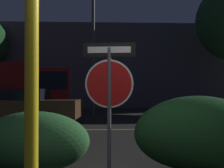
{
  "coord_description": "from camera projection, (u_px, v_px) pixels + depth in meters",
  "views": [
    {
      "loc": [
        -0.64,
        -3.43,
        1.38
      ],
      "look_at": [
        -0.26,
        4.75,
        1.51
      ],
      "focal_mm": 50.0,
      "sensor_mm": 36.0,
      "label": 1
    }
  ],
  "objects": [
    {
      "name": "stop_sign",
      "position": [
        109.0,
        83.0,
        4.88
      ],
      "size": [
        0.82,
        0.13,
        2.1
      ],
      "rotation": [
        0.0,
        0.0,
        -0.12
      ],
      "color": "#4C4C51",
      "rests_on": "ground_plane"
    },
    {
      "name": "hedge_bush_2",
      "position": [
        34.0,
        142.0,
        5.15
      ],
      "size": [
        1.83,
        0.91,
        1.01
      ],
      "primitive_type": "ellipsoid",
      "color": "#2D6633",
      "rests_on": "ground_plane"
    },
    {
      "name": "building_backdrop",
      "position": [
        69.0,
        67.0,
        23.74
      ],
      "size": [
        30.74,
        3.35,
        6.13
      ],
      "primitive_type": "cube",
      "color": "#4C4C56",
      "rests_on": "ground_plane"
    },
    {
      "name": "delivery_truck",
      "position": [
        17.0,
        87.0,
        15.84
      ],
      "size": [
        5.64,
        2.63,
        2.66
      ],
      "rotation": [
        0.0,
        0.0,
        -1.49
      ],
      "color": "maroon",
      "rests_on": "ground_plane"
    },
    {
      "name": "hedge_bush_3",
      "position": [
        198.0,
        133.0,
        5.28
      ],
      "size": [
        2.18,
        0.99,
        1.26
      ],
      "primitive_type": "ellipsoid",
      "color": "#19421E",
      "rests_on": "ground_plane"
    },
    {
      "name": "road_center_stripe",
      "position": [
        117.0,
        129.0,
        10.51
      ],
      "size": [
        40.17,
        0.12,
        0.01
      ],
      "primitive_type": "cube",
      "color": "gold",
      "rests_on": "ground_plane"
    },
    {
      "name": "street_lamp",
      "position": [
        93.0,
        18.0,
        15.75
      ],
      "size": [
        0.48,
        0.48,
        7.55
      ],
      "color": "#4C4C51",
      "rests_on": "ground_plane"
    },
    {
      "name": "yellow_pole_left",
      "position": [
        32.0,
        79.0,
        3.02
      ],
      "size": [
        0.13,
        0.13,
        2.96
      ],
      "primitive_type": "cylinder",
      "color": "yellow",
      "rests_on": "ground_plane"
    },
    {
      "name": "passing_car_2",
      "position": [
        18.0,
        106.0,
        11.78
      ],
      "size": [
        4.93,
        2.33,
        1.38
      ],
      "rotation": [
        0.0,
        0.0,
        1.49
      ],
      "color": "brown",
      "rests_on": "ground_plane"
    }
  ]
}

